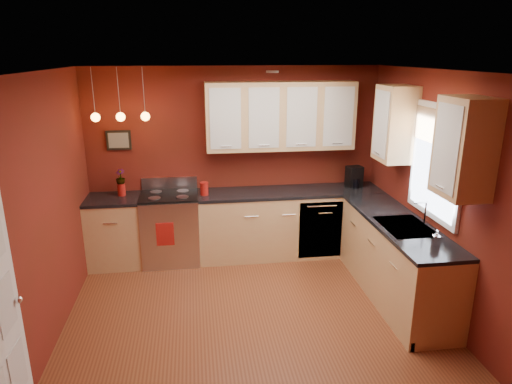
{
  "coord_description": "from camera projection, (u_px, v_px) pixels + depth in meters",
  "views": [
    {
      "loc": [
        -0.57,
        -4.1,
        2.77
      ],
      "look_at": [
        0.14,
        1.0,
        1.19
      ],
      "focal_mm": 32.0,
      "sensor_mm": 36.0,
      "label": 1
    }
  ],
  "objects": [
    {
      "name": "floor",
      "position": [
        256.0,
        328.0,
        4.77
      ],
      "size": [
        4.2,
        4.2,
        0.0
      ],
      "primitive_type": "plane",
      "color": "brown",
      "rests_on": "ground"
    },
    {
      "name": "ceiling",
      "position": [
        256.0,
        72.0,
        4.01
      ],
      "size": [
        4.0,
        4.2,
        0.02
      ],
      "primitive_type": "cube",
      "color": "silver",
      "rests_on": "wall_back"
    },
    {
      "name": "wall_back",
      "position": [
        235.0,
        162.0,
        6.37
      ],
      "size": [
        4.0,
        0.02,
        2.6
      ],
      "primitive_type": "cube",
      "color": "maroon",
      "rests_on": "floor"
    },
    {
      "name": "wall_front",
      "position": [
        311.0,
        343.0,
        2.4
      ],
      "size": [
        4.0,
        0.02,
        2.6
      ],
      "primitive_type": "cube",
      "color": "maroon",
      "rests_on": "floor"
    },
    {
      "name": "wall_left",
      "position": [
        37.0,
        222.0,
        4.12
      ],
      "size": [
        0.02,
        4.2,
        2.6
      ],
      "primitive_type": "cube",
      "color": "maroon",
      "rests_on": "floor"
    },
    {
      "name": "wall_right",
      "position": [
        450.0,
        202.0,
        4.65
      ],
      "size": [
        0.02,
        4.2,
        2.6
      ],
      "primitive_type": "cube",
      "color": "maroon",
      "rests_on": "floor"
    },
    {
      "name": "base_cabinets_back_left",
      "position": [
        116.0,
        232.0,
        6.12
      ],
      "size": [
        0.7,
        0.6,
        0.9
      ],
      "primitive_type": "cube",
      "color": "tan",
      "rests_on": "floor"
    },
    {
      "name": "base_cabinets_back_right",
      "position": [
        289.0,
        224.0,
        6.44
      ],
      "size": [
        2.54,
        0.6,
        0.9
      ],
      "primitive_type": "cube",
      "color": "tan",
      "rests_on": "floor"
    },
    {
      "name": "base_cabinets_right",
      "position": [
        395.0,
        261.0,
        5.29
      ],
      "size": [
        0.6,
        2.1,
        0.9
      ],
      "primitive_type": "cube",
      "color": "tan",
      "rests_on": "floor"
    },
    {
      "name": "counter_back_left",
      "position": [
        113.0,
        199.0,
        5.98
      ],
      "size": [
        0.7,
        0.62,
        0.04
      ],
      "primitive_type": "cube",
      "color": "black",
      "rests_on": "base_cabinets_back_left"
    },
    {
      "name": "counter_back_right",
      "position": [
        290.0,
        192.0,
        6.3
      ],
      "size": [
        2.54,
        0.62,
        0.04
      ],
      "primitive_type": "cube",
      "color": "black",
      "rests_on": "base_cabinets_back_right"
    },
    {
      "name": "counter_right",
      "position": [
        399.0,
        223.0,
        5.15
      ],
      "size": [
        0.62,
        2.1,
        0.04
      ],
      "primitive_type": "cube",
      "color": "black",
      "rests_on": "base_cabinets_right"
    },
    {
      "name": "gas_range",
      "position": [
        171.0,
        227.0,
        6.21
      ],
      "size": [
        0.76,
        0.64,
        1.11
      ],
      "color": "silver",
      "rests_on": "floor"
    },
    {
      "name": "dishwasher_front",
      "position": [
        320.0,
        230.0,
        6.21
      ],
      "size": [
        0.6,
        0.02,
        0.8
      ],
      "primitive_type": "cube",
      "color": "silver",
      "rests_on": "base_cabinets_back_right"
    },
    {
      "name": "sink",
      "position": [
        405.0,
        228.0,
        5.01
      ],
      "size": [
        0.5,
        0.7,
        0.33
      ],
      "color": "gray",
      "rests_on": "counter_right"
    },
    {
      "name": "window",
      "position": [
        437.0,
        159.0,
        4.82
      ],
      "size": [
        0.06,
        1.02,
        1.22
      ],
      "color": "white",
      "rests_on": "wall_right"
    },
    {
      "name": "upper_cabinets_back",
      "position": [
        280.0,
        116.0,
        6.1
      ],
      "size": [
        2.0,
        0.35,
        0.9
      ],
      "primitive_type": "cube",
      "color": "tan",
      "rests_on": "wall_back"
    },
    {
      "name": "upper_cabinets_right",
      "position": [
        425.0,
        134.0,
        4.74
      ],
      "size": [
        0.35,
        1.95,
        0.9
      ],
      "primitive_type": "cube",
      "color": "tan",
      "rests_on": "wall_right"
    },
    {
      "name": "wall_picture",
      "position": [
        119.0,
        140.0,
        6.05
      ],
      "size": [
        0.32,
        0.03,
        0.26
      ],
      "primitive_type": "cube",
      "color": "black",
      "rests_on": "wall_back"
    },
    {
      "name": "pendant_lights",
      "position": [
        121.0,
        116.0,
        5.64
      ],
      "size": [
        0.71,
        0.11,
        0.66
      ],
      "color": "gray",
      "rests_on": "ceiling"
    },
    {
      "name": "red_canister",
      "position": [
        204.0,
        189.0,
        6.07
      ],
      "size": [
        0.12,
        0.12,
        0.17
      ],
      "color": "#9E1611",
      "rests_on": "counter_back_right"
    },
    {
      "name": "red_vase",
      "position": [
        121.0,
        190.0,
        6.05
      ],
      "size": [
        0.1,
        0.1,
        0.16
      ],
      "primitive_type": "cylinder",
      "color": "#9E1611",
      "rests_on": "counter_back_left"
    },
    {
      "name": "flowers",
      "position": [
        120.0,
        177.0,
        6.0
      ],
      "size": [
        0.16,
        0.16,
        0.21
      ],
      "primitive_type": "imported",
      "rotation": [
        0.0,
        0.0,
        -0.37
      ],
      "color": "#9E1611",
      "rests_on": "red_vase"
    },
    {
      "name": "coffee_maker",
      "position": [
        354.0,
        178.0,
        6.42
      ],
      "size": [
        0.23,
        0.23,
        0.3
      ],
      "rotation": [
        0.0,
        0.0,
        0.19
      ],
      "color": "black",
      "rests_on": "counter_back_right"
    },
    {
      "name": "soap_pump",
      "position": [
        436.0,
        238.0,
        4.46
      ],
      "size": [
        0.09,
        0.1,
        0.17
      ],
      "primitive_type": "imported",
      "rotation": [
        0.0,
        0.0,
        -0.32
      ],
      "color": "white",
      "rests_on": "counter_right"
    },
    {
      "name": "dish_towel",
      "position": [
        165.0,
        234.0,
        5.88
      ],
      "size": [
        0.23,
        0.02,
        0.31
      ],
      "primitive_type": "cube",
      "color": "#9E1611",
      "rests_on": "gas_range"
    }
  ]
}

